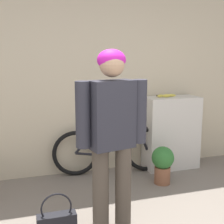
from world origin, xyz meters
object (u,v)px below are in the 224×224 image
(bicycle, at_px, (112,150))
(banana, at_px, (166,96))
(potted_plant, at_px, (163,163))
(handbag, at_px, (57,221))
(person, at_px, (112,129))

(bicycle, height_order, banana, banana)
(bicycle, bearing_deg, potted_plant, -38.46)
(banana, distance_m, handbag, 2.25)
(bicycle, height_order, potted_plant, bicycle)
(person, relative_size, handbag, 4.28)
(bicycle, bearing_deg, handbag, -118.80)
(person, bearing_deg, potted_plant, 29.26)
(person, distance_m, potted_plant, 1.40)
(bicycle, height_order, handbag, bicycle)
(banana, bearing_deg, person, -132.07)
(potted_plant, bearing_deg, bicycle, 134.01)
(person, xyz_separation_m, bicycle, (0.41, 1.32, -0.63))
(person, height_order, handbag, person)
(potted_plant, bearing_deg, banana, 61.46)
(bicycle, distance_m, banana, 1.04)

